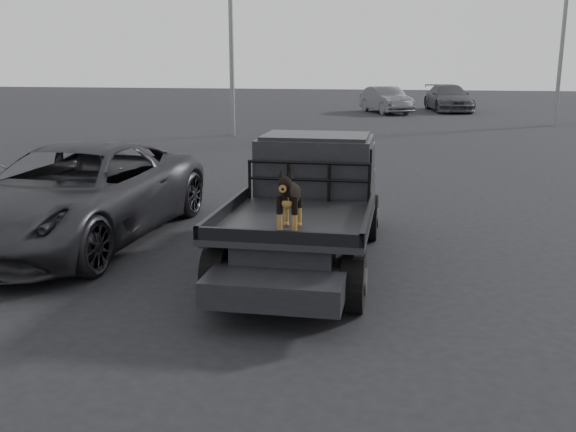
% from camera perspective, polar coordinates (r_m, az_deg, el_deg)
% --- Properties ---
extents(ground, '(120.00, 120.00, 0.00)m').
position_cam_1_polar(ground, '(8.14, 2.26, -7.30)').
color(ground, black).
rests_on(ground, ground).
extents(flatbed_ute, '(2.00, 5.40, 0.92)m').
position_cam_1_polar(flatbed_ute, '(9.31, 1.61, -1.60)').
color(flatbed_ute, black).
rests_on(flatbed_ute, ground).
extents(ute_cab, '(1.72, 1.30, 0.88)m').
position_cam_1_polar(ute_cab, '(10.04, 2.48, 4.77)').
color(ute_cab, black).
rests_on(ute_cab, flatbed_ute).
extents(headache_rack, '(1.80, 0.08, 0.55)m').
position_cam_1_polar(headache_rack, '(9.33, 1.83, 3.07)').
color(headache_rack, black).
rests_on(headache_rack, flatbed_ute).
extents(dog, '(0.32, 0.60, 0.74)m').
position_cam_1_polar(dog, '(7.68, 0.16, 1.49)').
color(dog, black).
rests_on(dog, flatbed_ute).
extents(parked_suv, '(2.87, 5.78, 1.58)m').
position_cam_1_polar(parked_suv, '(11.03, -18.36, 1.86)').
color(parked_suv, '#29282D').
rests_on(parked_suv, ground).
extents(distant_car_a, '(3.30, 4.69, 1.47)m').
position_cam_1_polar(distant_car_a, '(37.24, 8.69, 10.16)').
color(distant_car_a, '#4B4B50').
rests_on(distant_car_a, ground).
extents(distant_car_b, '(3.00, 5.54, 1.52)m').
position_cam_1_polar(distant_car_b, '(39.34, 14.08, 10.13)').
color(distant_car_b, '#424246').
rests_on(distant_car_b, ground).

